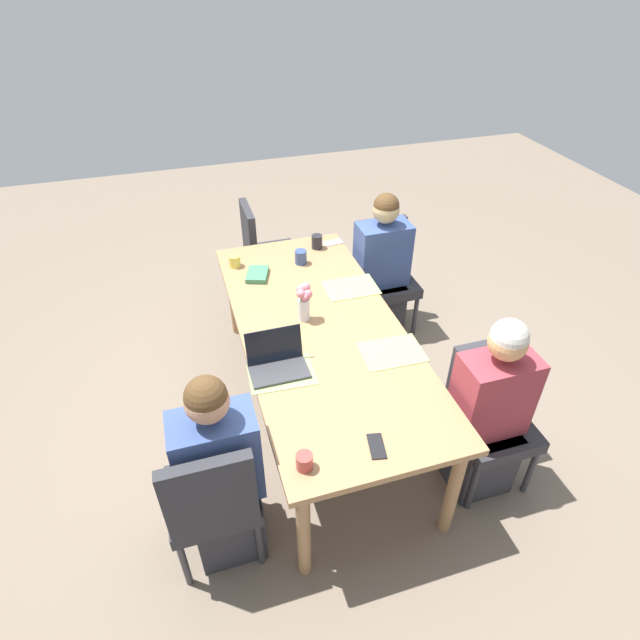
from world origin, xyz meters
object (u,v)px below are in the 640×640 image
(dining_table, at_px, (320,335))
(book_red_cover, at_px, (257,274))
(chair_near_left_far, at_px, (212,497))
(coffee_mug_near_right, at_px, (304,461))
(flower_vase, at_px, (304,300))
(phone_black, at_px, (377,446))
(coffee_mug_centre_right, at_px, (235,261))
(person_near_left_far, at_px, (221,478))
(phone_silver, at_px, (333,243))
(laptop_near_left_far, at_px, (277,362))
(chair_far_left_near, at_px, (488,408))
(person_far_left_mid, at_px, (381,273))
(coffee_mug_near_left, at_px, (301,257))
(coffee_mug_centre_left, at_px, (317,242))
(chair_far_left_mid, at_px, (384,270))
(chair_head_left_right_near, at_px, (264,249))
(person_far_left_near, at_px, (486,417))

(dining_table, xyz_separation_m, book_red_cover, (-0.68, -0.25, 0.09))
(chair_near_left_far, relative_size, book_red_cover, 4.50)
(book_red_cover, bearing_deg, coffee_mug_near_right, 15.24)
(flower_vase, relative_size, phone_black, 1.68)
(chair_near_left_far, relative_size, coffee_mug_centre_right, 10.55)
(person_near_left_far, relative_size, phone_silver, 7.97)
(laptop_near_left_far, relative_size, book_red_cover, 1.60)
(laptop_near_left_far, bearing_deg, chair_far_left_near, 69.49)
(person_far_left_mid, xyz_separation_m, coffee_mug_near_left, (0.02, -0.65, 0.27))
(coffee_mug_centre_left, bearing_deg, book_red_cover, -62.31)
(flower_vase, distance_m, book_red_cover, 0.61)
(chair_far_left_near, height_order, flower_vase, flower_vase)
(dining_table, bearing_deg, coffee_mug_centre_right, -156.26)
(chair_far_left_near, bearing_deg, laptop_near_left_far, -110.51)
(chair_far_left_mid, bearing_deg, chair_far_left_near, -0.43)
(chair_near_left_far, relative_size, phone_silver, 6.00)
(chair_far_left_near, xyz_separation_m, chair_head_left_right_near, (-2.20, -0.85, 0.00))
(flower_vase, height_order, phone_silver, flower_vase)
(dining_table, bearing_deg, coffee_mug_near_left, 173.46)
(person_far_left_mid, distance_m, book_red_cover, 1.03)
(person_near_left_far, bearing_deg, coffee_mug_centre_right, 167.43)
(coffee_mug_centre_left, distance_m, coffee_mug_centre_right, 0.65)
(coffee_mug_centre_right, bearing_deg, coffee_mug_centre_left, 97.47)
(dining_table, xyz_separation_m, person_far_left_mid, (-0.78, 0.74, -0.15))
(laptop_near_left_far, distance_m, phone_black, 0.75)
(person_far_left_mid, height_order, coffee_mug_near_right, person_far_left_mid)
(dining_table, height_order, coffee_mug_centre_left, coffee_mug_centre_left)
(chair_far_left_mid, height_order, phone_black, chair_far_left_mid)
(person_far_left_near, relative_size, chair_far_left_mid, 1.33)
(chair_far_left_near, bearing_deg, flower_vase, -133.62)
(coffee_mug_centre_left, relative_size, book_red_cover, 0.53)
(person_far_left_near, bearing_deg, phone_black, -76.88)
(laptop_near_left_far, bearing_deg, dining_table, 130.90)
(coffee_mug_centre_right, distance_m, phone_silver, 0.80)
(chair_far_left_near, bearing_deg, person_far_left_near, -38.76)
(coffee_mug_centre_left, bearing_deg, coffee_mug_near_left, -44.12)
(person_far_left_mid, relative_size, coffee_mug_centre_left, 11.35)
(person_far_left_mid, bearing_deg, coffee_mug_centre_right, -94.22)
(chair_head_left_right_near, relative_size, coffee_mug_centre_right, 10.55)
(chair_near_left_far, distance_m, book_red_cover, 1.63)
(book_red_cover, xyz_separation_m, phone_silver, (-0.31, 0.66, -0.01))
(flower_vase, distance_m, coffee_mug_centre_left, 0.91)
(dining_table, distance_m, flower_vase, 0.25)
(dining_table, distance_m, coffee_mug_near_right, 1.05)
(dining_table, distance_m, person_far_left_mid, 1.09)
(chair_far_left_near, relative_size, laptop_near_left_far, 2.81)
(person_near_left_far, distance_m, phone_silver, 2.10)
(chair_near_left_far, distance_m, phone_silver, 2.20)
(person_near_left_far, bearing_deg, chair_near_left_far, -38.76)
(chair_far_left_mid, bearing_deg, coffee_mug_centre_right, -90.40)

